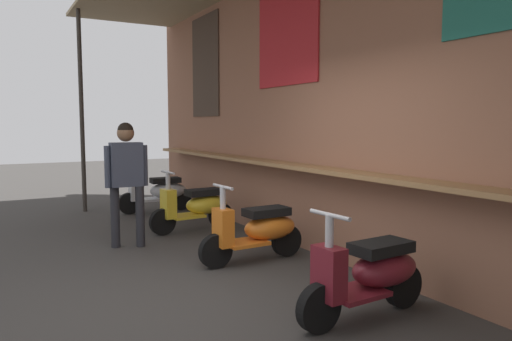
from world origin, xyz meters
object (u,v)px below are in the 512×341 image
object	(u,v)px
scooter_yellow	(197,206)
shopper_browsing	(127,171)
scooter_silver	(160,192)
scooter_orange	(258,230)
scooter_maroon	(371,273)

from	to	relation	value
scooter_yellow	shopper_browsing	distance (m)	1.46
scooter_silver	scooter_orange	distance (m)	3.82
scooter_silver	scooter_orange	size ratio (longest dim) A/B	1.00
scooter_orange	scooter_maroon	bearing A→B (deg)	88.39
scooter_yellow	shopper_browsing	bearing A→B (deg)	17.93
scooter_yellow	scooter_maroon	world-z (taller)	same
scooter_yellow	scooter_maroon	distance (m)	3.92
scooter_orange	shopper_browsing	bearing A→B (deg)	-51.91
scooter_silver	scooter_yellow	bearing A→B (deg)	92.58
shopper_browsing	scooter_orange	bearing A→B (deg)	41.30
scooter_silver	scooter_maroon	xyz separation A→B (m)	(5.79, -0.00, 0.00)
scooter_silver	scooter_yellow	xyz separation A→B (m)	(1.88, -0.00, 0.00)
scooter_silver	scooter_maroon	size ratio (longest dim) A/B	1.00
scooter_silver	scooter_yellow	world-z (taller)	same
scooter_silver	shopper_browsing	bearing A→B (deg)	65.36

